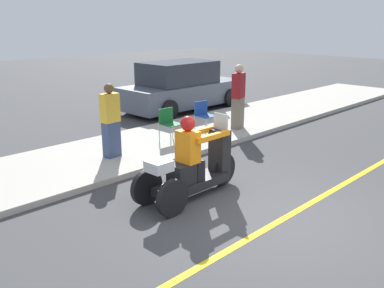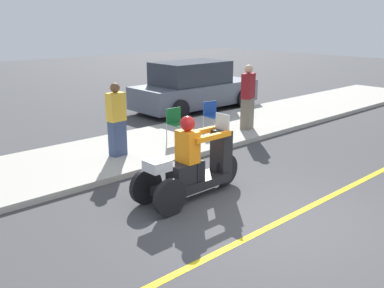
{
  "view_description": "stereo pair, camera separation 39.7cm",
  "coord_description": "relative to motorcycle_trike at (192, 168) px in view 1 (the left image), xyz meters",
  "views": [
    {
      "loc": [
        -5.29,
        -3.31,
        3.05
      ],
      "look_at": [
        -0.27,
        1.65,
        0.98
      ],
      "focal_mm": 40.0,
      "sensor_mm": 36.0,
      "label": 1
    },
    {
      "loc": [
        -5.0,
        -3.58,
        3.05
      ],
      "look_at": [
        -0.27,
        1.65,
        0.98
      ],
      "focal_mm": 40.0,
      "sensor_mm": 36.0,
      "label": 2
    }
  ],
  "objects": [
    {
      "name": "folding_chair_set_back",
      "position": [
        3.18,
        2.69,
        0.09
      ],
      "size": [
        0.51,
        0.51,
        0.82
      ],
      "color": "#A5A8AD",
      "rests_on": "sidewalk_strip"
    },
    {
      "name": "spectator_with_child",
      "position": [
        0.16,
        2.65,
        0.36
      ],
      "size": [
        0.4,
        0.26,
        1.62
      ],
      "color": "#38476B",
      "rests_on": "sidewalk_strip"
    },
    {
      "name": "motorcycle_trike",
      "position": [
        0.0,
        0.0,
        0.0
      ],
      "size": [
        2.22,
        0.75,
        1.49
      ],
      "color": "black",
      "rests_on": "ground"
    },
    {
      "name": "parked_car_lot_right",
      "position": [
        5.22,
        5.67,
        0.24
      ],
      "size": [
        4.59,
        1.99,
        1.67
      ],
      "color": "slate",
      "rests_on": "ground"
    },
    {
      "name": "lane_stripe",
      "position": [
        -0.0,
        -1.65,
        -0.54
      ],
      "size": [
        24.0,
        0.12,
        0.01
      ],
      "color": "gold",
      "rests_on": "ground"
    },
    {
      "name": "ground_plane",
      "position": [
        0.27,
        -1.65,
        -0.54
      ],
      "size": [
        60.0,
        60.0,
        0.0
      ],
      "primitive_type": "plane",
      "color": "#424244"
    },
    {
      "name": "spectator_end_of_line",
      "position": [
        4.13,
        2.29,
        0.43
      ],
      "size": [
        0.48,
        0.37,
        1.76
      ],
      "color": "#726656",
      "rests_on": "sidewalk_strip"
    },
    {
      "name": "sidewalk_strip",
      "position": [
        0.27,
        2.95,
        -0.48
      ],
      "size": [
        28.0,
        2.8,
        0.12
      ],
      "color": "#B2ADA3",
      "rests_on": "ground"
    },
    {
      "name": "folding_chair_curbside",
      "position": [
        1.89,
        2.66,
        0.09
      ],
      "size": [
        0.48,
        0.48,
        0.82
      ],
      "color": "#A5A8AD",
      "rests_on": "sidewalk_strip"
    }
  ]
}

